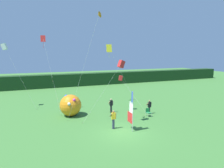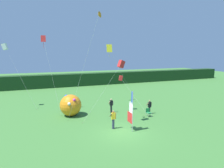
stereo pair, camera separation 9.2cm
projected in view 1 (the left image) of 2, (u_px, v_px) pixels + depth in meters
The scene contains 14 objects.
ground_plane at pixel (123, 132), 17.14m from camera, with size 120.00×120.00×0.00m, color #3D7533.
distant_treeline at pixel (72, 80), 41.08m from camera, with size 80.00×2.40×2.66m, color #193819.
banner_flag at pixel (131, 112), 17.22m from camera, with size 0.06×1.03×3.73m.
person_near_banner at pixel (149, 107), 22.19m from camera, with size 0.55×0.48×1.63m.
person_mid_field at pixel (111, 105), 22.61m from camera, with size 0.55×0.48×1.70m.
person_far_left at pixel (113, 119), 17.75m from camera, with size 0.55×0.48×1.76m.
inflatable_balloon at pixel (71, 105), 21.46m from camera, with size 2.42×2.45×2.42m.
folding_chair at pixel (148, 112), 21.39m from camera, with size 0.51×0.51×0.89m.
kite_red_box_0 at pixel (121, 64), 18.32m from camera, with size 3.94×1.75×6.36m.
kite_yellow_diamond_1 at pixel (110, 50), 26.35m from camera, with size 4.23×0.95×8.21m.
kite_red_box_2 at pixel (121, 78), 22.79m from camera, with size 2.42×3.34×4.37m.
kite_orange_delta_3 at pixel (98, 16), 17.40m from camera, with size 3.12×2.60×10.75m.
kite_white_box_4 at pixel (4, 47), 23.48m from camera, with size 3.66×2.38×8.21m.
kite_red_diamond_5 at pixel (44, 44), 21.93m from camera, with size 1.69×2.49×9.02m.
Camera 1 is at (-6.92, -14.73, 6.96)m, focal length 30.68 mm.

